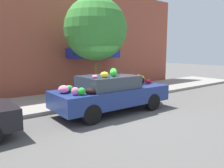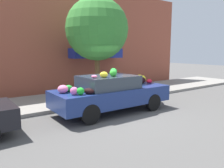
# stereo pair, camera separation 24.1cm
# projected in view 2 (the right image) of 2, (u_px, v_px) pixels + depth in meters

# --- Properties ---
(ground_plane) EXTENTS (60.00, 60.00, 0.00)m
(ground_plane) POSITION_uv_depth(u_px,v_px,m) (113.00, 112.00, 8.34)
(ground_plane) COLOR #565451
(sidewalk_curb) EXTENTS (24.00, 3.20, 0.14)m
(sidewalk_curb) POSITION_uv_depth(u_px,v_px,m) (80.00, 98.00, 10.50)
(sidewalk_curb) COLOR gray
(sidewalk_curb) RESTS_ON ground
(building_facade) EXTENTS (18.00, 1.20, 5.95)m
(building_facade) POSITION_uv_depth(u_px,v_px,m) (62.00, 39.00, 11.91)
(building_facade) COLOR #9E4C38
(building_facade) RESTS_ON ground
(street_tree) EXTENTS (2.90, 2.90, 4.62)m
(street_tree) POSITION_uv_depth(u_px,v_px,m) (97.00, 29.00, 10.07)
(street_tree) COLOR brown
(street_tree) RESTS_ON sidewalk_curb
(fire_hydrant) EXTENTS (0.20, 0.20, 0.70)m
(fire_hydrant) POSITION_uv_depth(u_px,v_px,m) (63.00, 97.00, 8.67)
(fire_hydrant) COLOR #B2B2B7
(fire_hydrant) RESTS_ON sidewalk_curb
(art_car) EXTENTS (4.51, 1.79, 1.66)m
(art_car) POSITION_uv_depth(u_px,v_px,m) (112.00, 92.00, 8.26)
(art_car) COLOR navy
(art_car) RESTS_ON ground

